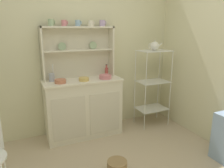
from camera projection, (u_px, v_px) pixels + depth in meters
wall_back at (73, 50)px, 3.10m from camera, size 3.84×0.05×2.50m
hutch_cabinet at (83, 107)px, 3.10m from camera, size 1.11×0.45×0.85m
hutch_shelf_unit at (78, 48)px, 3.03m from camera, size 1.03×0.18×0.73m
bakers_rack at (153, 80)px, 3.39m from camera, size 0.49×0.34×1.23m
floor_basket at (117, 167)px, 2.31m from camera, size 0.22×0.22×0.16m
cup_sage_0 at (51, 23)px, 2.77m from camera, size 0.09×0.08×0.09m
cup_rose_1 at (64, 23)px, 2.83m from camera, size 0.08×0.07×0.08m
cup_sky_2 at (78, 23)px, 2.91m from camera, size 0.08×0.07×0.08m
cup_cream_3 at (91, 23)px, 2.98m from camera, size 0.09×0.07×0.08m
cup_lilac_4 at (102, 23)px, 3.05m from camera, size 0.10×0.08×0.09m
bowl_mixing_large at (60, 81)px, 2.80m from camera, size 0.15×0.15×0.05m
bowl_floral_medium at (84, 79)px, 2.93m from camera, size 0.14×0.14×0.05m
bowl_cream_small at (105, 77)px, 3.05m from camera, size 0.18×0.18×0.06m
jam_bottle at (107, 71)px, 3.22m from camera, size 0.05×0.05×0.18m
utensil_jar at (52, 77)px, 2.89m from camera, size 0.08×0.08×0.24m
porcelain_teapot at (154, 46)px, 3.25m from camera, size 0.23×0.14×0.16m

